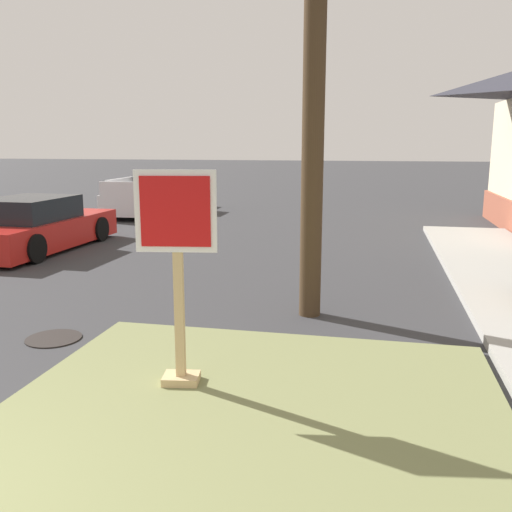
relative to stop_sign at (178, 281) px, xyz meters
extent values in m
cube|color=olive|center=(0.82, -1.09, -1.11)|extent=(4.64, 5.58, 0.08)
cube|color=tan|center=(0.00, 0.02, -0.03)|extent=(0.10, 0.10, 2.08)
cube|color=tan|center=(0.00, 0.02, -1.03)|extent=(0.40, 0.33, 0.08)
cube|color=white|center=(0.00, -0.03, 0.68)|extent=(0.78, 0.13, 0.78)
cube|color=red|center=(0.01, -0.05, 0.68)|extent=(0.66, 0.11, 0.67)
cylinder|color=black|center=(-2.11, 1.10, -1.14)|extent=(0.70, 0.70, 0.02)
cube|color=red|center=(-5.89, 6.56, -0.74)|extent=(1.88, 4.48, 0.64)
cube|color=black|center=(-5.90, 6.34, -0.18)|extent=(1.59, 2.07, 0.56)
cylinder|color=black|center=(-6.73, 7.96, -0.84)|extent=(0.23, 0.62, 0.62)
cylinder|color=black|center=(-5.01, 7.93, -0.84)|extent=(0.23, 0.62, 0.62)
cylinder|color=black|center=(-5.06, 5.17, -0.84)|extent=(0.23, 0.62, 0.62)
sphere|color=white|center=(-6.40, 8.75, -0.68)|extent=(0.14, 0.14, 0.14)
sphere|color=white|center=(-5.31, 8.73, -0.68)|extent=(0.14, 0.14, 0.14)
cube|color=silver|center=(-5.91, 13.85, -0.65)|extent=(2.03, 5.30, 0.68)
cube|color=black|center=(-5.94, 14.58, -0.01)|extent=(1.69, 1.41, 0.68)
cube|color=silver|center=(-6.77, 12.91, -0.09)|extent=(0.16, 2.21, 0.44)
cube|color=silver|center=(-5.00, 12.96, -0.09)|extent=(0.16, 2.21, 0.44)
cube|color=silver|center=(-5.84, 11.28, -0.09)|extent=(1.69, 0.15, 0.44)
cylinder|color=black|center=(-6.84, 15.40, -0.77)|extent=(0.28, 0.77, 0.76)
cylinder|color=black|center=(-5.08, 15.45, -0.77)|extent=(0.28, 0.77, 0.76)
cylinder|color=black|center=(-6.75, 12.25, -0.77)|extent=(0.28, 0.77, 0.76)
cylinder|color=black|center=(-4.99, 12.30, -0.77)|extent=(0.28, 0.77, 0.76)
camera|label=1|loc=(1.84, -4.99, 1.32)|focal=39.08mm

